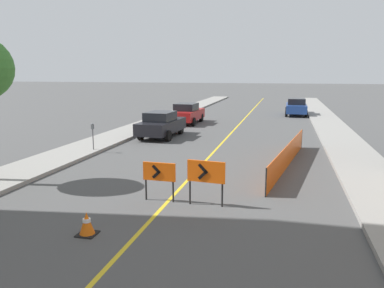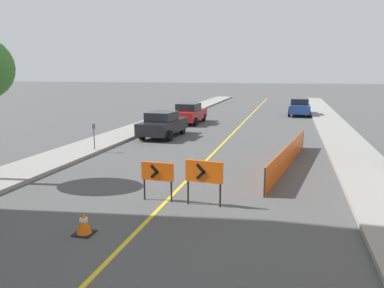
{
  "view_description": "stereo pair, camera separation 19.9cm",
  "coord_description": "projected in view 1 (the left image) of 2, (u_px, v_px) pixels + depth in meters",
  "views": [
    {
      "loc": [
        3.43,
        11.8,
        3.97
      ],
      "look_at": [
        -0.32,
        26.73,
        1.0
      ],
      "focal_mm": 35.0,
      "sensor_mm": 36.0,
      "label": 1
    },
    {
      "loc": [
        3.62,
        11.85,
        3.97
      ],
      "look_at": [
        -0.32,
        26.73,
        1.0
      ],
      "focal_mm": 35.0,
      "sensor_mm": 36.0,
      "label": 2
    }
  ],
  "objects": [
    {
      "name": "lane_stripe",
      "position": [
        230.0,
        134.0,
        24.13
      ],
      "size": [
        0.12,
        70.98,
        0.01
      ],
      "color": "gold",
      "rests_on": "ground_plane"
    },
    {
      "name": "safety_mesh_fence",
      "position": [
        288.0,
        155.0,
        15.92
      ],
      "size": [
        1.45,
        8.71,
        0.98
      ],
      "rotation": [
        0.0,
        0.0,
        1.41
      ],
      "color": "#EF560C",
      "rests_on": "ground_plane"
    },
    {
      "name": "parked_car_curb_near",
      "position": [
        161.0,
        124.0,
        23.06
      ],
      "size": [
        2.03,
        4.39,
        1.59
      ],
      "rotation": [
        0.0,
        0.0,
        -0.05
      ],
      "color": "black",
      "rests_on": "ground_plane"
    },
    {
      "name": "parked_car_curb_mid",
      "position": [
        187.0,
        113.0,
        29.22
      ],
      "size": [
        1.95,
        4.36,
        1.59
      ],
      "rotation": [
        0.0,
        0.0,
        -0.03
      ],
      "color": "maroon",
      "rests_on": "ground_plane"
    },
    {
      "name": "sidewalk_left",
      "position": [
        134.0,
        130.0,
        25.71
      ],
      "size": [
        2.37,
        70.98,
        0.15
      ],
      "color": "gray",
      "rests_on": "ground_plane"
    },
    {
      "name": "parking_meter_far_curb",
      "position": [
        93.0,
        131.0,
        18.55
      ],
      "size": [
        0.12,
        0.11,
        1.32
      ],
      "color": "#4C4C51",
      "rests_on": "sidewalk_left"
    },
    {
      "name": "arrow_barricade_secondary",
      "position": [
        206.0,
        174.0,
        11.13
      ],
      "size": [
        1.17,
        0.17,
        1.38
      ],
      "rotation": [
        0.0,
        0.0,
        -0.1
      ],
      "color": "#EF560C",
      "rests_on": "ground_plane"
    },
    {
      "name": "arrow_barricade_primary",
      "position": [
        159.0,
        174.0,
        11.55
      ],
      "size": [
        1.05,
        0.09,
        1.23
      ],
      "rotation": [
        0.0,
        0.0,
        -0.02
      ],
      "color": "#EF560C",
      "rests_on": "ground_plane"
    },
    {
      "name": "traffic_cone_fifth",
      "position": [
        87.0,
        224.0,
        9.23
      ],
      "size": [
        0.47,
        0.47,
        0.59
      ],
      "color": "black",
      "rests_on": "ground_plane"
    },
    {
      "name": "parked_car_curb_far",
      "position": [
        296.0,
        107.0,
        34.65
      ],
      "size": [
        1.93,
        4.3,
        1.59
      ],
      "rotation": [
        0.0,
        0.0,
        -0.0
      ],
      "color": "navy",
      "rests_on": "ground_plane"
    },
    {
      "name": "sidewalk_right",
      "position": [
        340.0,
        138.0,
        22.53
      ],
      "size": [
        2.37,
        70.98,
        0.15
      ],
      "color": "gray",
      "rests_on": "ground_plane"
    }
  ]
}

